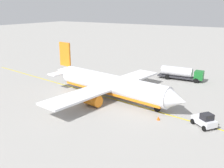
{
  "coord_description": "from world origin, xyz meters",
  "views": [
    {
      "loc": [
        25.61,
        -40.17,
        17.29
      ],
      "look_at": [
        0.0,
        0.0,
        3.0
      ],
      "focal_mm": 41.62,
      "sensor_mm": 36.0,
      "label": 1
    }
  ],
  "objects_px": {
    "safety_cone_nose": "(158,118)",
    "airplane": "(110,85)",
    "fuel_tanker": "(181,73)",
    "pushback_tug": "(205,120)",
    "refueling_worker": "(138,77)"
  },
  "relations": [
    {
      "from": "fuel_tanker",
      "to": "refueling_worker",
      "type": "height_order",
      "value": "fuel_tanker"
    },
    {
      "from": "fuel_tanker",
      "to": "pushback_tug",
      "type": "relative_size",
      "value": 2.67
    },
    {
      "from": "airplane",
      "to": "pushback_tug",
      "type": "height_order",
      "value": "airplane"
    },
    {
      "from": "fuel_tanker",
      "to": "refueling_worker",
      "type": "relative_size",
      "value": 6.41
    },
    {
      "from": "airplane",
      "to": "fuel_tanker",
      "type": "distance_m",
      "value": 21.81
    },
    {
      "from": "pushback_tug",
      "to": "safety_cone_nose",
      "type": "xyz_separation_m",
      "value": [
        -6.69,
        -1.5,
        -0.7
      ]
    },
    {
      "from": "refueling_worker",
      "to": "airplane",
      "type": "bearing_deg",
      "value": -84.54
    },
    {
      "from": "refueling_worker",
      "to": "safety_cone_nose",
      "type": "relative_size",
      "value": 2.78
    },
    {
      "from": "fuel_tanker",
      "to": "pushback_tug",
      "type": "distance_m",
      "value": 26.09
    },
    {
      "from": "safety_cone_nose",
      "to": "airplane",
      "type": "bearing_deg",
      "value": 159.71
    },
    {
      "from": "pushback_tug",
      "to": "safety_cone_nose",
      "type": "height_order",
      "value": "pushback_tug"
    },
    {
      "from": "fuel_tanker",
      "to": "safety_cone_nose",
      "type": "relative_size",
      "value": 17.83
    },
    {
      "from": "pushback_tug",
      "to": "refueling_worker",
      "type": "bearing_deg",
      "value": 138.62
    },
    {
      "from": "fuel_tanker",
      "to": "pushback_tug",
      "type": "xyz_separation_m",
      "value": [
        11.39,
        -23.46,
        -0.72
      ]
    },
    {
      "from": "fuel_tanker",
      "to": "airplane",
      "type": "bearing_deg",
      "value": -109.53
    }
  ]
}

